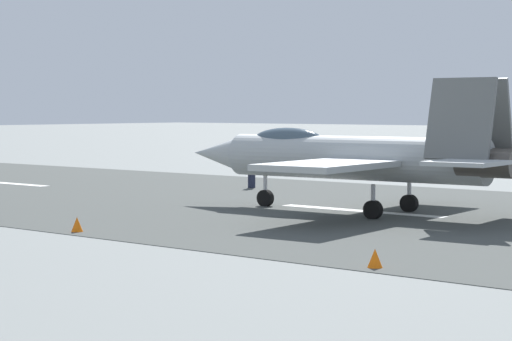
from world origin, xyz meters
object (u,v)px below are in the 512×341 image
object	(u,v)px
fighter_jet	(355,156)
marker_cone_mid	(77,225)
crew_person	(252,173)
marker_cone_near	(375,258)

from	to	relation	value
fighter_jet	marker_cone_mid	xyz separation A→B (m)	(4.25, 11.57, -2.13)
fighter_jet	crew_person	distance (m)	13.60
fighter_jet	crew_person	bearing A→B (deg)	-32.12
fighter_jet	marker_cone_near	distance (m)	14.31
marker_cone_mid	fighter_jet	bearing A→B (deg)	-110.14
fighter_jet	marker_cone_near	size ratio (longest dim) A/B	29.38
crew_person	marker_cone_mid	xyz separation A→B (m)	(-7.20, 18.76, -0.56)
marker_cone_near	marker_cone_mid	size ratio (longest dim) A/B	1.00
fighter_jet	crew_person	world-z (taller)	fighter_jet
fighter_jet	marker_cone_near	xyz separation A→B (m)	(-8.15, 11.57, -2.13)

